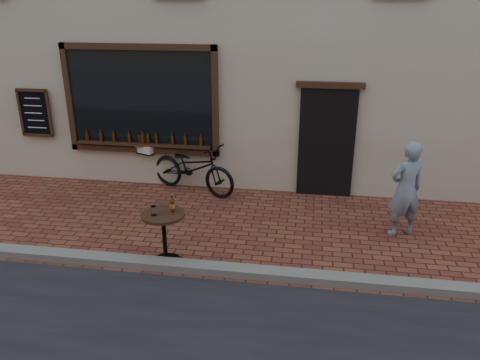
# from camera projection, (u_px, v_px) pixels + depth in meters

# --- Properties ---
(ground) EXTENTS (90.00, 90.00, 0.00)m
(ground) POSITION_uv_depth(u_px,v_px,m) (192.00, 278.00, 6.80)
(ground) COLOR #5C281E
(ground) RESTS_ON ground
(kerb) EXTENTS (90.00, 0.25, 0.12)m
(kerb) POSITION_uv_depth(u_px,v_px,m) (195.00, 267.00, 6.96)
(kerb) COLOR slate
(kerb) RESTS_ON ground
(cargo_bicycle) EXTENTS (2.36, 1.42, 1.12)m
(cargo_bicycle) POSITION_uv_depth(u_px,v_px,m) (192.00, 167.00, 9.68)
(cargo_bicycle) COLOR black
(cargo_bicycle) RESTS_ON ground
(bistro_table) EXTENTS (0.65, 0.65, 1.12)m
(bistro_table) POSITION_uv_depth(u_px,v_px,m) (164.00, 228.00, 6.98)
(bistro_table) COLOR black
(bistro_table) RESTS_ON ground
(pedestrian) EXTENTS (0.72, 0.60, 1.67)m
(pedestrian) POSITION_uv_depth(u_px,v_px,m) (406.00, 189.00, 7.76)
(pedestrian) COLOR gray
(pedestrian) RESTS_ON ground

